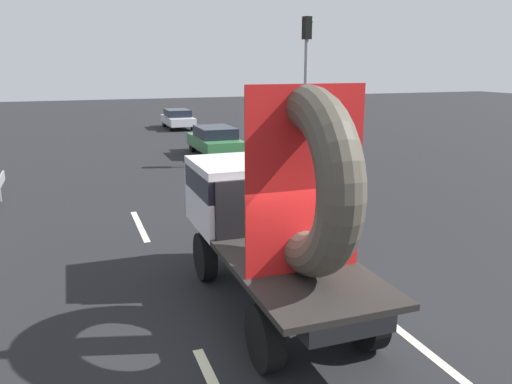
# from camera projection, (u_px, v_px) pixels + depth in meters

# --- Properties ---
(ground_plane) EXTENTS (120.00, 120.00, 0.00)m
(ground_plane) POSITION_uv_depth(u_px,v_px,m) (301.00, 324.00, 8.75)
(ground_plane) COLOR black
(flatbed_truck) EXTENTS (2.02, 5.45, 4.06)m
(flatbed_truck) POSITION_uv_depth(u_px,v_px,m) (269.00, 204.00, 9.15)
(flatbed_truck) COLOR black
(flatbed_truck) RESTS_ON ground_plane
(distant_sedan) EXTENTS (1.83, 4.26, 1.39)m
(distant_sedan) POSITION_uv_depth(u_px,v_px,m) (215.00, 140.00, 24.76)
(distant_sedan) COLOR black
(distant_sedan) RESTS_ON ground_plane
(traffic_light) EXTENTS (0.42, 0.36, 6.22)m
(traffic_light) POSITION_uv_depth(u_px,v_px,m) (306.00, 71.00, 21.42)
(traffic_light) COLOR gray
(traffic_light) RESTS_ON ground_plane
(lane_dash_left_far) EXTENTS (0.16, 2.86, 0.01)m
(lane_dash_left_far) POSITION_uv_depth(u_px,v_px,m) (140.00, 226.00, 14.06)
(lane_dash_left_far) COLOR beige
(lane_dash_left_far) RESTS_ON ground_plane
(lane_dash_right_near) EXTENTS (0.16, 2.86, 0.01)m
(lane_dash_right_near) POSITION_uv_depth(u_px,v_px,m) (417.00, 344.00, 8.11)
(lane_dash_right_near) COLOR beige
(lane_dash_right_near) RESTS_ON ground_plane
(lane_dash_right_far) EXTENTS (0.16, 2.40, 0.01)m
(lane_dash_right_far) POSITION_uv_depth(u_px,v_px,m) (252.00, 213.00, 15.27)
(lane_dash_right_far) COLOR beige
(lane_dash_right_far) RESTS_ON ground_plane
(oncoming_car) EXTENTS (1.70, 3.96, 1.29)m
(oncoming_car) POSITION_uv_depth(u_px,v_px,m) (178.00, 118.00, 35.19)
(oncoming_car) COLOR black
(oncoming_car) RESTS_ON ground_plane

